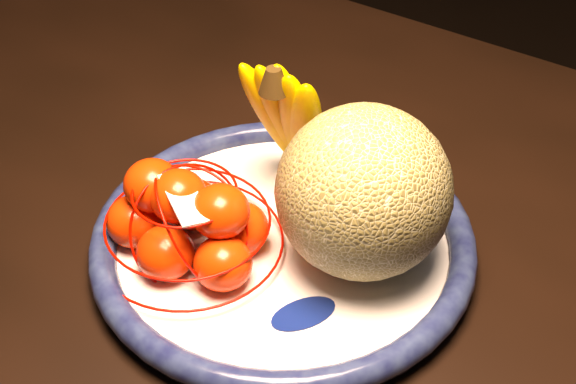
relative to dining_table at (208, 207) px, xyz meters
The scene contains 6 objects.
dining_table is the anchor object (origin of this frame).
fruit_bowl 0.20m from the dining_table, 29.68° to the right, with size 0.37×0.37×0.03m.
cantaloupe 0.29m from the dining_table, 16.91° to the right, with size 0.16×0.16×0.16m, color olive.
banana_bunch 0.21m from the dining_table, ahead, with size 0.11×0.10×0.17m.
mandarin_bag 0.21m from the dining_table, 60.11° to the right, with size 0.21×0.21×0.11m.
price_tag 0.24m from the dining_table, 60.03° to the right, with size 0.07×0.03×0.00m, color white.
Camera 1 is at (0.53, -0.48, 1.26)m, focal length 50.00 mm.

